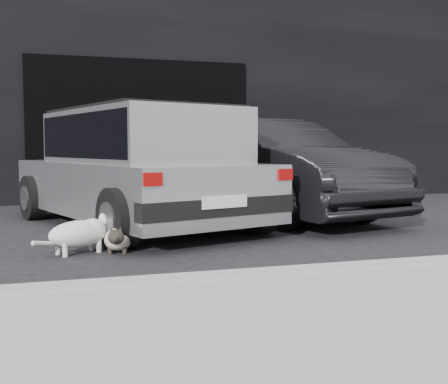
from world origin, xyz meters
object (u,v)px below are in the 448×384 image
object	(u,v)px
silver_hatchback	(137,163)
second_car	(268,168)
cat_white	(82,232)
cat_siamese	(118,239)

from	to	relation	value
silver_hatchback	second_car	bearing A→B (deg)	-3.15
cat_white	second_car	bearing A→B (deg)	103.40
cat_siamese	cat_white	distance (m)	0.34
silver_hatchback	cat_siamese	xyz separation A→B (m)	(-0.44, -1.65, -0.68)
silver_hatchback	second_car	world-z (taller)	silver_hatchback
cat_siamese	second_car	bearing A→B (deg)	-126.68
second_car	cat_siamese	bearing A→B (deg)	-152.03
silver_hatchback	second_car	size ratio (longest dim) A/B	1.01
silver_hatchback	cat_white	xyz separation A→B (m)	(-0.77, -1.60, -0.61)
cat_white	silver_hatchback	bearing A→B (deg)	129.99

